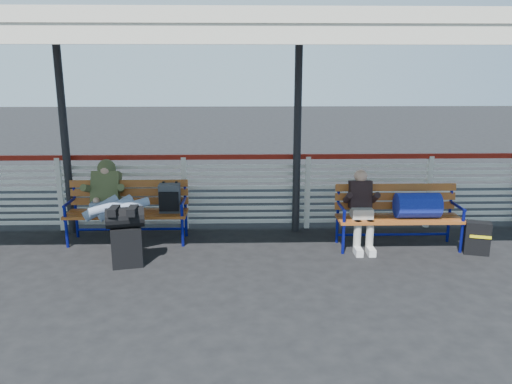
{
  "coord_description": "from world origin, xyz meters",
  "views": [
    {
      "loc": [
        0.94,
        -5.99,
        2.56
      ],
      "look_at": [
        1.13,
        1.0,
        0.84
      ],
      "focal_mm": 35.0,
      "sensor_mm": 36.0,
      "label": 1
    }
  ],
  "objects_px": {
    "traveler_man": "(112,202)",
    "companion_person": "(361,209)",
    "bench_right": "(408,208)",
    "luggage_stack": "(126,234)",
    "bench_left": "(139,204)",
    "suitcase_side": "(477,238)"
  },
  "relations": [
    {
      "from": "traveler_man",
      "to": "suitcase_side",
      "type": "xyz_separation_m",
      "value": [
        5.21,
        -0.36,
        -0.46
      ]
    },
    {
      "from": "bench_right",
      "to": "traveler_man",
      "type": "height_order",
      "value": "traveler_man"
    },
    {
      "from": "traveler_man",
      "to": "companion_person",
      "type": "distance_m",
      "value": 3.62
    },
    {
      "from": "traveler_man",
      "to": "suitcase_side",
      "type": "height_order",
      "value": "traveler_man"
    },
    {
      "from": "luggage_stack",
      "to": "bench_right",
      "type": "distance_m",
      "value": 4.01
    },
    {
      "from": "bench_right",
      "to": "suitcase_side",
      "type": "relative_size",
      "value": 3.81
    },
    {
      "from": "bench_right",
      "to": "traveler_man",
      "type": "xyz_separation_m",
      "value": [
        -4.3,
        0.06,
        0.09
      ]
    },
    {
      "from": "bench_left",
      "to": "suitcase_side",
      "type": "bearing_deg",
      "value": -8.19
    },
    {
      "from": "companion_person",
      "to": "suitcase_side",
      "type": "distance_m",
      "value": 1.67
    },
    {
      "from": "luggage_stack",
      "to": "suitcase_side",
      "type": "relative_size",
      "value": 1.73
    },
    {
      "from": "suitcase_side",
      "to": "bench_right",
      "type": "bearing_deg",
      "value": 178.28
    },
    {
      "from": "bench_right",
      "to": "traveler_man",
      "type": "distance_m",
      "value": 4.3
    },
    {
      "from": "bench_left",
      "to": "traveler_man",
      "type": "xyz_separation_m",
      "value": [
        -0.32,
        -0.35,
        0.11
      ]
    },
    {
      "from": "suitcase_side",
      "to": "traveler_man",
      "type": "bearing_deg",
      "value": -167.44
    },
    {
      "from": "bench_right",
      "to": "companion_person",
      "type": "height_order",
      "value": "companion_person"
    },
    {
      "from": "traveler_man",
      "to": "companion_person",
      "type": "bearing_deg",
      "value": -0.92
    },
    {
      "from": "bench_left",
      "to": "companion_person",
      "type": "xyz_separation_m",
      "value": [
        3.29,
        -0.41,
        0.01
      ]
    },
    {
      "from": "bench_left",
      "to": "bench_right",
      "type": "xyz_separation_m",
      "value": [
        3.98,
        -0.4,
        0.02
      ]
    },
    {
      "from": "traveler_man",
      "to": "companion_person",
      "type": "xyz_separation_m",
      "value": [
        3.61,
        -0.06,
        -0.1
      ]
    },
    {
      "from": "companion_person",
      "to": "suitcase_side",
      "type": "bearing_deg",
      "value": -10.54
    },
    {
      "from": "traveler_man",
      "to": "companion_person",
      "type": "relative_size",
      "value": 1.43
    },
    {
      "from": "bench_left",
      "to": "suitcase_side",
      "type": "relative_size",
      "value": 3.81
    }
  ]
}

